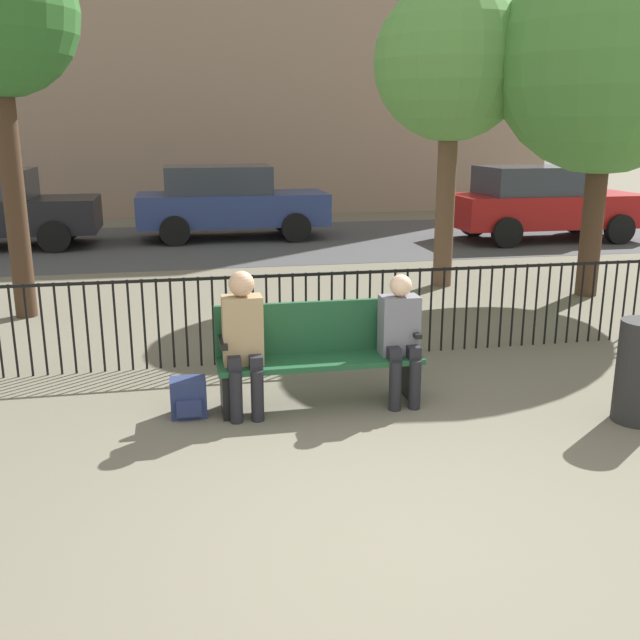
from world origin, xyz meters
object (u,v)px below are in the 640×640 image
object	(u,v)px
park_bench	(318,351)
seated_person_0	(243,336)
parked_car_1	(542,202)
backpack	(188,398)
tree_0	(608,60)
tree_1	(452,64)
parked_car_0	(228,201)
seated_person_1	(400,333)

from	to	relation	value
park_bench	seated_person_0	distance (m)	0.72
parked_car_1	backpack	bearing A→B (deg)	-132.27
park_bench	tree_0	bearing A→B (deg)	36.07
park_bench	parked_car_1	world-z (taller)	parked_car_1
backpack	tree_1	bearing A→B (deg)	48.66
park_bench	parked_car_0	world-z (taller)	parked_car_0
seated_person_0	tree_0	size ratio (longest dim) A/B	0.26
park_bench	tree_1	size ratio (longest dim) A/B	0.40
seated_person_0	tree_0	xyz separation A→B (m)	(5.46, 3.61, 2.62)
parked_car_0	tree_1	bearing A→B (deg)	-62.82
seated_person_0	park_bench	bearing A→B (deg)	10.58
seated_person_0	tree_1	world-z (taller)	tree_1
seated_person_1	parked_car_1	world-z (taller)	parked_car_1
seated_person_1	parked_car_1	size ratio (longest dim) A/B	0.28
parked_car_0	parked_car_1	xyz separation A→B (m)	(6.79, -1.61, 0.00)
park_bench	tree_1	bearing A→B (deg)	57.41
backpack	tree_1	distance (m)	6.92
seated_person_0	parked_car_0	world-z (taller)	parked_car_0
backpack	tree_0	world-z (taller)	tree_0
backpack	parked_car_1	size ratio (longest dim) A/B	0.08
park_bench	seated_person_0	world-z (taller)	seated_person_0
tree_1	parked_car_0	xyz separation A→B (m)	(-2.93, 5.70, -2.49)
park_bench	seated_person_0	xyz separation A→B (m)	(-0.68, -0.13, 0.21)
tree_0	parked_car_1	world-z (taller)	tree_0
tree_0	parked_car_0	world-z (taller)	tree_0
seated_person_0	tree_1	xyz separation A→B (m)	(3.58, 4.68, 2.62)
backpack	park_bench	bearing A→B (deg)	3.64
park_bench	tree_1	distance (m)	6.10
seated_person_1	tree_1	distance (m)	5.82
park_bench	seated_person_1	world-z (taller)	seated_person_1
tree_0	tree_1	bearing A→B (deg)	150.38
tree_0	tree_1	size ratio (longest dim) A/B	1.09
tree_0	tree_1	xyz separation A→B (m)	(-1.87, 1.07, 0.00)
seated_person_0	parked_car_0	size ratio (longest dim) A/B	0.30
seated_person_0	parked_car_1	bearing A→B (deg)	49.68
tree_1	parked_car_0	bearing A→B (deg)	117.18
tree_0	parked_car_0	xyz separation A→B (m)	(-4.80, 6.77, -2.48)
backpack	tree_0	xyz separation A→B (m)	(5.94, 3.56, 3.16)
tree_0	parked_car_1	xyz separation A→B (m)	(1.98, 5.16, -2.48)
seated_person_1	backpack	size ratio (longest dim) A/B	3.56
seated_person_0	backpack	size ratio (longest dim) A/B	3.82
parked_car_1	tree_0	bearing A→B (deg)	-111.03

